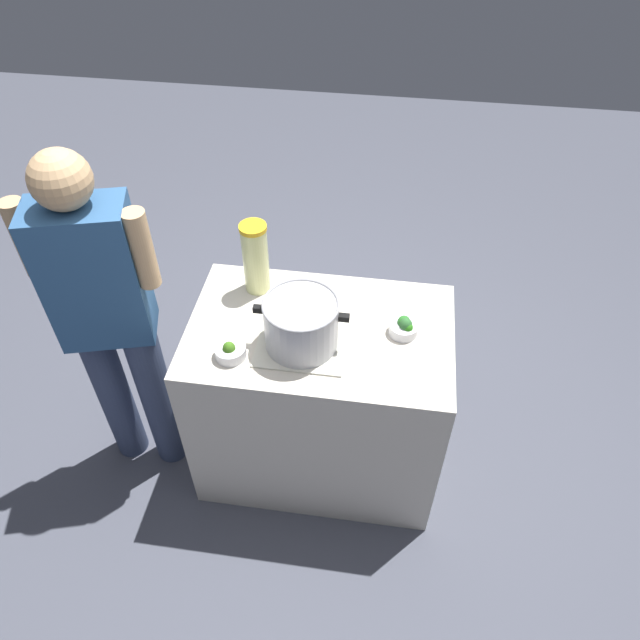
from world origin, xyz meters
TOP-DOWN VIEW (x-y plane):
  - ground_plane at (0.00, 0.00)m, footprint 8.00×8.00m
  - counter_slab at (0.00, 0.00)m, footprint 1.02×0.65m
  - dish_cloth at (0.06, 0.08)m, footprint 0.33×0.29m
  - cooking_pot at (0.06, 0.08)m, footprint 0.35×0.28m
  - lemonade_pitcher at (0.29, -0.20)m, footprint 0.11×0.11m
  - broccoli_bowl_front at (0.30, 0.18)m, footprint 0.12×0.12m
  - broccoli_bowl_center at (-0.32, -0.03)m, footprint 0.11×0.11m
  - person_cook at (0.81, 0.09)m, footprint 0.50×0.28m

SIDE VIEW (x-z plane):
  - ground_plane at x=0.00m, z-range 0.00..0.00m
  - counter_slab at x=0.00m, z-range 0.00..0.85m
  - dish_cloth at x=0.06m, z-range 0.85..0.86m
  - person_cook at x=0.81m, z-range 0.08..1.67m
  - broccoli_bowl_front at x=0.30m, z-range 0.84..0.92m
  - broccoli_bowl_center at x=-0.32m, z-range 0.85..0.92m
  - cooking_pot at x=0.06m, z-range 0.86..1.06m
  - lemonade_pitcher at x=0.29m, z-range 0.85..1.16m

